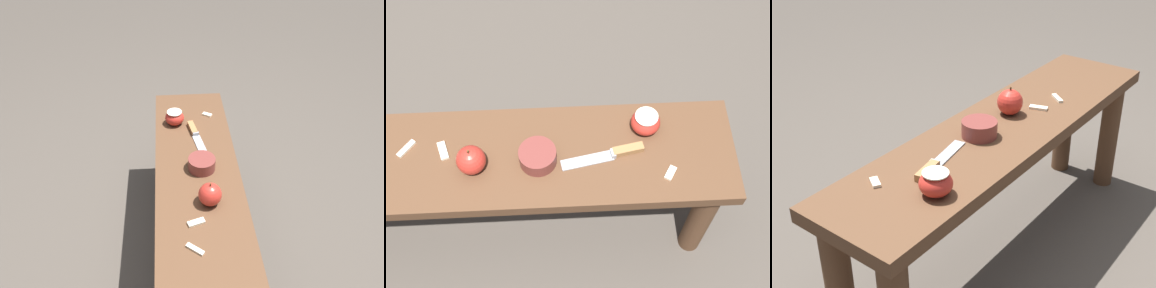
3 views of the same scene
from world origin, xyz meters
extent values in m
plane|color=#4C443D|center=(0.00, 0.00, 0.00)|extent=(8.00, 8.00, 0.00)
cube|color=brown|center=(0.00, 0.00, 0.45)|extent=(1.31, 0.31, 0.04)
cylinder|color=brown|center=(-0.60, -0.10, 0.22)|extent=(0.07, 0.07, 0.43)
cylinder|color=brown|center=(-0.60, 0.10, 0.22)|extent=(0.07, 0.07, 0.43)
cube|color=#9EA0A5|center=(-0.25, 0.02, 0.47)|extent=(0.15, 0.06, 0.00)
cube|color=#9EA0A5|center=(-0.32, 0.01, 0.48)|extent=(0.02, 0.03, 0.02)
cube|color=#9E7042|center=(-0.36, 0.00, 0.48)|extent=(0.09, 0.04, 0.02)
sphere|color=red|center=(0.06, 0.03, 0.51)|extent=(0.08, 0.08, 0.08)
cylinder|color=#4C3319|center=(0.06, 0.03, 0.55)|extent=(0.01, 0.01, 0.01)
ellipsoid|color=red|center=(-0.41, -0.07, 0.50)|extent=(0.08, 0.08, 0.06)
cylinder|color=silver|center=(-0.41, -0.07, 0.53)|extent=(0.06, 0.06, 0.00)
cube|color=silver|center=(-0.47, 0.07, 0.48)|extent=(0.04, 0.05, 0.01)
cube|color=silver|center=(0.15, -0.02, 0.48)|extent=(0.04, 0.06, 0.01)
cube|color=silver|center=(0.25, -0.04, 0.48)|extent=(0.05, 0.06, 0.01)
cylinder|color=brown|center=(-0.11, 0.02, 0.50)|extent=(0.10, 0.10, 0.05)
camera|label=1|loc=(0.92, -0.09, 1.41)|focal=35.00mm
camera|label=2|loc=(-0.19, 0.72, 1.74)|focal=50.00mm
camera|label=3|loc=(-1.21, -0.75, 1.18)|focal=50.00mm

